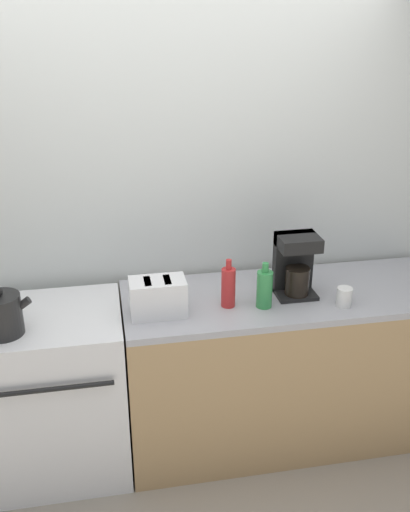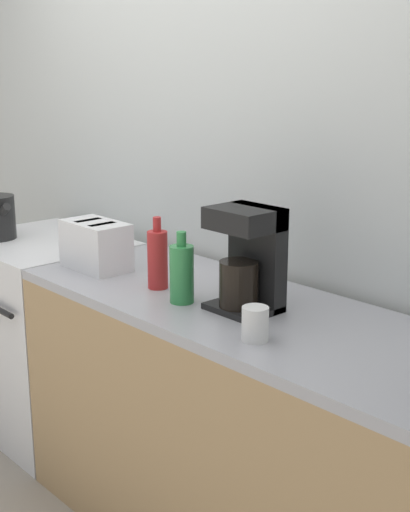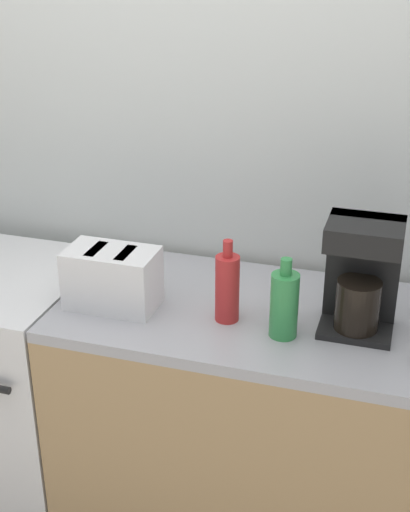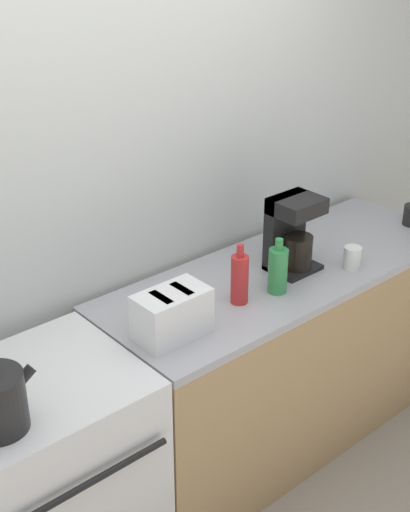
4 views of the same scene
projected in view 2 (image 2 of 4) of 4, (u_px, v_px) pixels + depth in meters
The scene contains 9 objects.
ground_plane at pixel (70, 508), 2.84m from camera, with size 12.00×12.00×0.00m, color gray.
wall_back at pixel (202, 167), 2.97m from camera, with size 8.00×0.05×2.60m.
stove at pixel (47, 333), 3.39m from camera, with size 0.76×0.66×0.93m.
counter_block at pixel (246, 435), 2.47m from camera, with size 1.83×0.66×0.93m.
toaster at pixel (96, 245), 2.79m from camera, with size 0.28×0.17×0.19m.
coffee_maker at pixel (249, 257), 2.30m from camera, with size 0.21×0.18×0.34m.
bottle_red at pixel (158, 259), 2.54m from camera, with size 0.07×0.07×0.26m.
bottle_green at pixel (182, 273), 2.39m from camera, with size 0.08×0.08×0.24m.
cup_white at pixel (255, 324), 2.06m from camera, with size 0.08×0.08×0.10m.
Camera 2 is at (2.20, -1.28, 1.71)m, focal length 50.00 mm.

